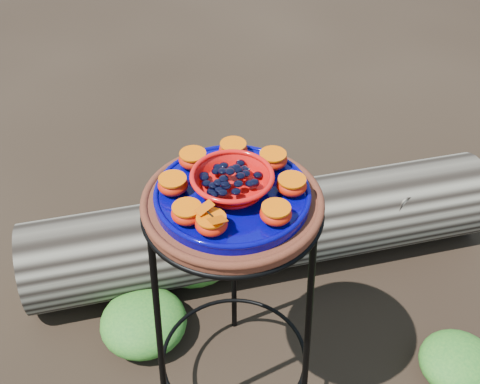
{
  "coord_description": "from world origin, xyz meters",
  "views": [
    {
      "loc": [
        0.01,
        -0.98,
        1.59
      ],
      "look_at": [
        0.02,
        0.0,
        0.75
      ],
      "focal_mm": 45.0,
      "sensor_mm": 36.0,
      "label": 1
    }
  ],
  "objects_px": {
    "red_bowl": "(232,183)",
    "driftwood_log": "(263,228)",
    "plant_stand": "(234,311)",
    "cobalt_plate": "(232,195)",
    "terracotta_saucer": "(232,205)"
  },
  "relations": [
    {
      "from": "terracotta_saucer",
      "to": "cobalt_plate",
      "type": "distance_m",
      "value": 0.03
    },
    {
      "from": "plant_stand",
      "to": "driftwood_log",
      "type": "bearing_deg",
      "value": 79.17
    },
    {
      "from": "terracotta_saucer",
      "to": "driftwood_log",
      "type": "bearing_deg",
      "value": 79.17
    },
    {
      "from": "plant_stand",
      "to": "cobalt_plate",
      "type": "bearing_deg",
      "value": 0.0
    },
    {
      "from": "terracotta_saucer",
      "to": "red_bowl",
      "type": "relative_size",
      "value": 2.33
    },
    {
      "from": "plant_stand",
      "to": "cobalt_plate",
      "type": "relative_size",
      "value": 2.09
    },
    {
      "from": "red_bowl",
      "to": "cobalt_plate",
      "type": "bearing_deg",
      "value": 0.0
    },
    {
      "from": "terracotta_saucer",
      "to": "cobalt_plate",
      "type": "xyz_separation_m",
      "value": [
        0.0,
        0.0,
        0.03
      ]
    },
    {
      "from": "plant_stand",
      "to": "red_bowl",
      "type": "relative_size",
      "value": 4.17
    },
    {
      "from": "red_bowl",
      "to": "driftwood_log",
      "type": "distance_m",
      "value": 0.82
    },
    {
      "from": "red_bowl",
      "to": "driftwood_log",
      "type": "bearing_deg",
      "value": 79.17
    },
    {
      "from": "cobalt_plate",
      "to": "plant_stand",
      "type": "bearing_deg",
      "value": 0.0
    },
    {
      "from": "cobalt_plate",
      "to": "driftwood_log",
      "type": "height_order",
      "value": "cobalt_plate"
    },
    {
      "from": "red_bowl",
      "to": "plant_stand",
      "type": "bearing_deg",
      "value": 0.0
    },
    {
      "from": "driftwood_log",
      "to": "terracotta_saucer",
      "type": "bearing_deg",
      "value": -100.83
    }
  ]
}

